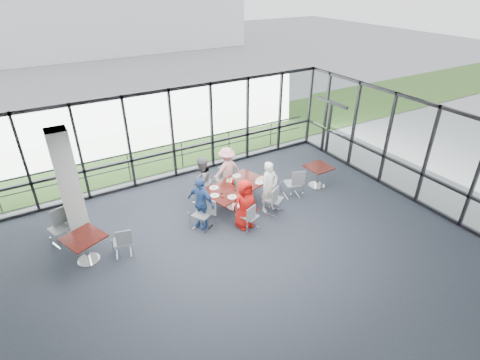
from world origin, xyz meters
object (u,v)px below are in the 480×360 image
diner_far_left (202,181)px  chair_main_nl (250,217)px  main_table (235,189)px  diner_near_left (245,204)px  chair_main_end (202,214)px  chair_spare_r (292,183)px  chair_main_nr (274,199)px  side_table_right (318,170)px  chair_main_fr (222,180)px  chair_main_fl (201,190)px  diner_near_right (269,187)px  diner_end (201,203)px  chair_spare_lb (60,229)px  side_table_left (84,241)px  diner_far_right (227,169)px  chair_spare_la (122,242)px  structural_column (70,187)px

diner_far_left → chair_main_nl: bearing=80.0°
main_table → diner_near_left: 1.09m
chair_main_end → chair_spare_r: 3.27m
chair_main_nr → chair_spare_r: chair_spare_r is taller
main_table → chair_main_nl: 1.25m
side_table_right → diner_far_left: size_ratio=0.51×
chair_main_nr → chair_spare_r: bearing=-6.2°
main_table → chair_main_fr: bearing=67.0°
chair_main_fl → chair_spare_r: 2.97m
main_table → chair_main_fr: 1.13m
chair_main_nl → chair_main_fr: bearing=60.9°
diner_near_right → diner_end: 2.16m
chair_main_nl → chair_spare_lb: (-4.74, 2.02, 0.06)m
side_table_left → chair_main_fr: size_ratio=1.42×
diner_far_right → chair_main_nr: diner_far_right is taller
diner_end → chair_spare_la: (-2.31, -0.12, -0.38)m
structural_column → diner_near_left: structural_column is taller
diner_end → diner_near_left: bearing=33.3°
structural_column → diner_far_right: bearing=2.7°
main_table → chair_main_fl: 1.16m
diner_far_left → chair_main_fl: size_ratio=1.88×
diner_near_left → diner_far_left: diner_far_left is taller
structural_column → diner_near_right: size_ratio=1.97×
diner_near_right → chair_spare_lb: size_ratio=1.71×
diner_end → chair_main_nl: 1.44m
chair_main_fr → chair_main_nr: bearing=81.3°
structural_column → chair_spare_r: structural_column is taller
structural_column → chair_main_fl: structural_column is taller
diner_far_left → chair_main_end: size_ratio=1.69×
main_table → side_table_left: 4.50m
chair_spare_la → diner_near_right: bearing=10.6°
diner_near_left → chair_spare_lb: 5.03m
side_table_left → chair_spare_r: (6.40, -0.11, -0.16)m
side_table_left → structural_column: bearing=88.1°
side_table_right → chair_spare_r: (-1.16, -0.10, -0.14)m
diner_far_left → diner_far_right: (1.07, 0.31, -0.02)m
side_table_left → chair_main_nl: 4.38m
diner_far_right → chair_main_fl: 1.17m
structural_column → diner_far_right: 4.82m
side_table_left → chair_main_fl: bearing=16.5°
structural_column → chair_main_fl: 3.84m
side_table_left → diner_far_left: diner_far_left is taller
diner_far_right → diner_end: size_ratio=0.97×
chair_main_fl → main_table: bearing=103.4°
chair_main_nr → side_table_right: bearing=-15.9°
side_table_left → chair_spare_r: 6.40m
side_table_left → diner_near_right: (5.30, -0.38, 0.17)m
diner_near_left → chair_main_fr: size_ratio=1.86×
diner_near_left → chair_spare_r: bearing=13.2°
side_table_right → chair_main_fr: chair_main_fr is taller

